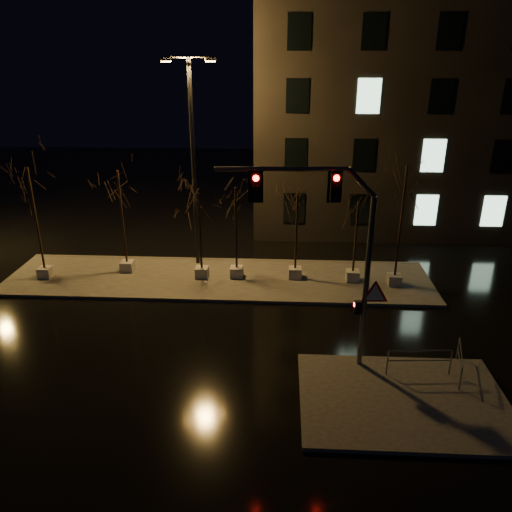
{
  "coord_description": "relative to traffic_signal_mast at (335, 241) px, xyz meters",
  "views": [
    {
      "loc": [
        3.25,
        -17.61,
        10.98
      ],
      "look_at": [
        2.16,
        2.53,
        2.8
      ],
      "focal_mm": 35.0,
      "sensor_mm": 36.0,
      "label": 1
    }
  ],
  "objects": [
    {
      "name": "ground",
      "position": [
        -5.06,
        1.57,
        -5.06
      ],
      "size": [
        90.0,
        90.0,
        0.0
      ],
      "primitive_type": "plane",
      "color": "black",
      "rests_on": "ground"
    },
    {
      "name": "guard_rail_b",
      "position": [
        4.72,
        -0.38,
        -4.3
      ],
      "size": [
        0.55,
        1.96,
        0.96
      ],
      "rotation": [
        0.0,
        0.0,
        1.31
      ],
      "color": "#54575C",
      "rests_on": "sidewalk_corner"
    },
    {
      "name": "tree_6",
      "position": [
        3.92,
        7.15,
        -0.18
      ],
      "size": [
        1.8,
        1.8,
        6.24
      ],
      "color": "#A5A19A",
      "rests_on": "median"
    },
    {
      "name": "streetlight_main",
      "position": [
        -6.45,
        9.5,
        1.3
      ],
      "size": [
        2.62,
        1.19,
        10.77
      ],
      "rotation": [
        0.0,
        0.0,
        0.35
      ],
      "color": "black",
      "rests_on": "median"
    },
    {
      "name": "guard_rail_a",
      "position": [
        3.25,
        -0.49,
        -4.25
      ],
      "size": [
        2.34,
        0.19,
        1.01
      ],
      "rotation": [
        0.0,
        0.0,
        0.06
      ],
      "color": "#54575C",
      "rests_on": "sidewalk_corner"
    },
    {
      "name": "tree_5",
      "position": [
        1.88,
        7.55,
        -1.64
      ],
      "size": [
        1.8,
        1.8,
        4.32
      ],
      "color": "#A5A19A",
      "rests_on": "median"
    },
    {
      "name": "sidewalk_corner",
      "position": [
        2.44,
        -1.93,
        -4.99
      ],
      "size": [
        7.0,
        5.0,
        0.15
      ],
      "primitive_type": "cube",
      "color": "#413E3A",
      "rests_on": "ground"
    },
    {
      "name": "tree_2",
      "position": [
        -5.92,
        7.57,
        -1.39
      ],
      "size": [
        1.8,
        1.8,
        4.64
      ],
      "color": "#A5A19A",
      "rests_on": "median"
    },
    {
      "name": "tree_1",
      "position": [
        -10.04,
        8.14,
        -0.66
      ],
      "size": [
        1.8,
        1.8,
        5.61
      ],
      "color": "#A5A19A",
      "rests_on": "median"
    },
    {
      "name": "traffic_signal_mast",
      "position": [
        0.0,
        0.0,
        0.0
      ],
      "size": [
        6.12,
        0.48,
        7.48
      ],
      "rotation": [
        0.0,
        0.0,
        0.06
      ],
      "color": "#54575C",
      "rests_on": "sidewalk_corner"
    },
    {
      "name": "tree_4",
      "position": [
        -1.06,
        7.77,
        -1.42
      ],
      "size": [
        1.8,
        1.8,
        4.6
      ],
      "color": "#A5A19A",
      "rests_on": "median"
    },
    {
      "name": "tree_3",
      "position": [
        -4.11,
        7.7,
        -1.19
      ],
      "size": [
        1.8,
        1.8,
        4.91
      ],
      "color": "#A5A19A",
      "rests_on": "median"
    },
    {
      "name": "tree_0",
      "position": [
        -14.08,
        7.11,
        -0.39
      ],
      "size": [
        1.8,
        1.8,
        5.96
      ],
      "color": "#A5A19A",
      "rests_on": "median"
    },
    {
      "name": "building",
      "position": [
        8.94,
        19.57,
        2.44
      ],
      "size": [
        25.0,
        12.0,
        15.0
      ],
      "primitive_type": "cube",
      "color": "black",
      "rests_on": "ground"
    },
    {
      "name": "median",
      "position": [
        -5.06,
        7.57,
        -4.99
      ],
      "size": [
        22.0,
        5.0,
        0.15
      ],
      "primitive_type": "cube",
      "color": "#413E3A",
      "rests_on": "ground"
    }
  ]
}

